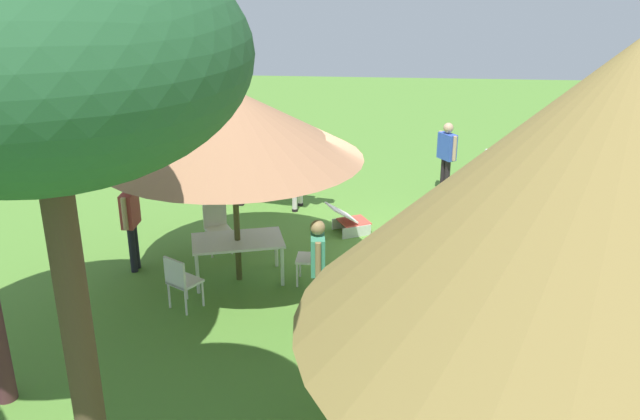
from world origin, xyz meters
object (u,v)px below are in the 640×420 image
object	(u,v)px
patio_dining_table	(238,244)
patio_chair_near_hut	(217,225)
shade_umbrella	(232,124)
guest_beside_umbrella	(318,261)
patio_chair_near_lawn	(181,279)
striped_lounge_chair	(349,221)
patio_chair_east_end	(314,255)
standing_watcher	(447,152)
zebra_by_umbrella	(482,238)
thatched_hut	(609,269)
zebra_toward_hut	(525,187)
zebra_nearest_camera	(272,165)
guest_behind_table	(130,216)
acacia_tree_left_background	(37,63)

from	to	relation	value
patio_dining_table	patio_chair_near_hut	distance (m)	1.30
shade_umbrella	guest_beside_umbrella	size ratio (longest dim) A/B	2.55
patio_chair_near_lawn	striped_lounge_chair	bearing A→B (deg)	85.11
patio_chair_near_hut	striped_lounge_chair	xyz separation A→B (m)	(-2.41, -1.05, -0.27)
patio_chair_east_end	standing_watcher	xyz separation A→B (m)	(-2.60, -4.65, 0.49)
shade_umbrella	standing_watcher	distance (m)	6.28
guest_beside_umbrella	zebra_by_umbrella	xyz separation A→B (m)	(-2.57, -1.12, -0.03)
patio_dining_table	zebra_by_umbrella	size ratio (longest dim) A/B	0.75
thatched_hut	patio_chair_near_lawn	distance (m)	6.50
standing_watcher	striped_lounge_chair	distance (m)	3.30
patio_dining_table	standing_watcher	bearing A→B (deg)	-130.08
patio_chair_near_lawn	standing_watcher	distance (m)	7.34
shade_umbrella	guest_beside_umbrella	world-z (taller)	shade_umbrella
patio_chair_near_hut	standing_watcher	distance (m)	5.72
patio_dining_table	patio_chair_near_lawn	bearing A→B (deg)	57.77
thatched_hut	patio_chair_near_hut	size ratio (longest dim) A/B	6.52
standing_watcher	zebra_toward_hut	size ratio (longest dim) A/B	0.84
standing_watcher	zebra_toward_hut	distance (m)	2.59
patio_chair_near_hut	zebra_by_umbrella	size ratio (longest dim) A/B	0.40
zebra_nearest_camera	shade_umbrella	bearing A→B (deg)	11.41
patio_chair_east_end	guest_beside_umbrella	size ratio (longest dim) A/B	0.55
patio_dining_table	zebra_toward_hut	world-z (taller)	zebra_toward_hut
patio_dining_table	guest_behind_table	world-z (taller)	guest_behind_table
guest_beside_umbrella	standing_watcher	size ratio (longest dim) A/B	0.98
zebra_nearest_camera	zebra_by_umbrella	bearing A→B (deg)	59.63
shade_umbrella	patio_dining_table	world-z (taller)	shade_umbrella
thatched_hut	standing_watcher	size ratio (longest dim) A/B	3.50
striped_lounge_chair	zebra_nearest_camera	size ratio (longest dim) A/B	0.42
patio_dining_table	guest_behind_table	distance (m)	1.94
patio_dining_table	patio_chair_east_end	xyz separation A→B (m)	(-1.30, 0.02, -0.14)
thatched_hut	zebra_by_umbrella	size ratio (longest dim) A/B	2.60
zebra_nearest_camera	zebra_toward_hut	size ratio (longest dim) A/B	1.15
striped_lounge_chair	zebra_nearest_camera	xyz separation A→B (m)	(1.72, -1.37, 0.69)
patio_dining_table	standing_watcher	size ratio (longest dim) A/B	1.01
patio_chair_near_hut	patio_chair_east_end	bearing A→B (deg)	120.11
thatched_hut	patio_dining_table	size ratio (longest dim) A/B	3.45
patio_chair_near_hut	acacia_tree_left_background	world-z (taller)	acacia_tree_left_background
patio_chair_near_hut	shade_umbrella	bearing A→B (deg)	90.00
zebra_toward_hut	acacia_tree_left_background	size ratio (longest dim) A/B	0.36
patio_chair_near_lawn	guest_behind_table	xyz separation A→B (m)	(1.20, -1.31, 0.50)
zebra_by_umbrella	zebra_toward_hut	distance (m)	2.76
zebra_nearest_camera	standing_watcher	bearing A→B (deg)	118.17
patio_dining_table	patio_chair_east_end	world-z (taller)	patio_chair_east_end
thatched_hut	guest_behind_table	world-z (taller)	thatched_hut
patio_chair_near_lawn	zebra_toward_hut	size ratio (longest dim) A/B	0.45
shade_umbrella	zebra_by_umbrella	size ratio (longest dim) A/B	1.86
thatched_hut	patio_chair_east_end	bearing A→B (deg)	-55.07
patio_chair_near_hut	standing_watcher	bearing A→B (deg)	-171.00
zebra_toward_hut	patio_chair_near_lawn	bearing A→B (deg)	-178.19
patio_chair_near_lawn	zebra_by_umbrella	bearing A→B (deg)	43.87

